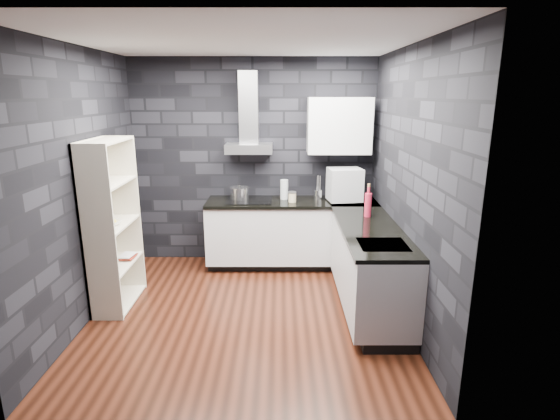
{
  "coord_description": "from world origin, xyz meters",
  "views": [
    {
      "loc": [
        0.35,
        -4.2,
        2.24
      ],
      "look_at": [
        0.35,
        0.45,
        1.0
      ],
      "focal_mm": 28.0,
      "sensor_mm": 36.0,
      "label": 1
    }
  ],
  "objects_px": {
    "pot": "(240,193)",
    "appliance_garage": "(345,185)",
    "storage_jar": "(292,197)",
    "utensil_crock": "(318,195)",
    "fruit_bowl": "(110,223)",
    "red_bottle": "(368,205)",
    "bookshelf": "(113,225)",
    "glass_vase": "(284,189)"
  },
  "relations": [
    {
      "from": "glass_vase",
      "to": "fruit_bowl",
      "type": "distance_m",
      "value": 2.21
    },
    {
      "from": "bookshelf",
      "to": "fruit_bowl",
      "type": "bearing_deg",
      "value": -76.58
    },
    {
      "from": "pot",
      "to": "glass_vase",
      "type": "distance_m",
      "value": 0.59
    },
    {
      "from": "glass_vase",
      "to": "fruit_bowl",
      "type": "relative_size",
      "value": 1.21
    },
    {
      "from": "pot",
      "to": "appliance_garage",
      "type": "bearing_deg",
      "value": -4.84
    },
    {
      "from": "pot",
      "to": "utensil_crock",
      "type": "bearing_deg",
      "value": 0.18
    },
    {
      "from": "pot",
      "to": "fruit_bowl",
      "type": "distance_m",
      "value": 1.73
    },
    {
      "from": "storage_jar",
      "to": "utensil_crock",
      "type": "distance_m",
      "value": 0.37
    },
    {
      "from": "appliance_garage",
      "to": "bookshelf",
      "type": "xyz_separation_m",
      "value": [
        -2.59,
        -1.03,
        -0.22
      ]
    },
    {
      "from": "bookshelf",
      "to": "fruit_bowl",
      "type": "relative_size",
      "value": 8.54
    },
    {
      "from": "storage_jar",
      "to": "appliance_garage",
      "type": "relative_size",
      "value": 0.29
    },
    {
      "from": "pot",
      "to": "bookshelf",
      "type": "relative_size",
      "value": 0.13
    },
    {
      "from": "glass_vase",
      "to": "utensil_crock",
      "type": "distance_m",
      "value": 0.45
    },
    {
      "from": "fruit_bowl",
      "to": "appliance_garage",
      "type": "bearing_deg",
      "value": 22.76
    },
    {
      "from": "glass_vase",
      "to": "red_bottle",
      "type": "distance_m",
      "value": 1.26
    },
    {
      "from": "utensil_crock",
      "to": "red_bottle",
      "type": "distance_m",
      "value": 0.95
    },
    {
      "from": "appliance_garage",
      "to": "red_bottle",
      "type": "bearing_deg",
      "value": -84.65
    },
    {
      "from": "red_bottle",
      "to": "bookshelf",
      "type": "distance_m",
      "value": 2.78
    },
    {
      "from": "utensil_crock",
      "to": "bookshelf",
      "type": "distance_m",
      "value": 2.54
    },
    {
      "from": "pot",
      "to": "storage_jar",
      "type": "relative_size",
      "value": 2.0
    },
    {
      "from": "glass_vase",
      "to": "fruit_bowl",
      "type": "bearing_deg",
      "value": -145.82
    },
    {
      "from": "glass_vase",
      "to": "bookshelf",
      "type": "height_order",
      "value": "bookshelf"
    },
    {
      "from": "appliance_garage",
      "to": "glass_vase",
      "type": "bearing_deg",
      "value": 160.69
    },
    {
      "from": "pot",
      "to": "fruit_bowl",
      "type": "height_order",
      "value": "pot"
    },
    {
      "from": "storage_jar",
      "to": "appliance_garage",
      "type": "distance_m",
      "value": 0.69
    },
    {
      "from": "pot",
      "to": "appliance_garage",
      "type": "height_order",
      "value": "appliance_garage"
    },
    {
      "from": "utensil_crock",
      "to": "appliance_garage",
      "type": "relative_size",
      "value": 0.31
    },
    {
      "from": "glass_vase",
      "to": "red_bottle",
      "type": "xyz_separation_m",
      "value": [
        0.93,
        -0.85,
        0.01
      ]
    },
    {
      "from": "appliance_garage",
      "to": "red_bottle",
      "type": "distance_m",
      "value": 0.72
    },
    {
      "from": "appliance_garage",
      "to": "red_bottle",
      "type": "xyz_separation_m",
      "value": [
        0.17,
        -0.69,
        -0.09
      ]
    },
    {
      "from": "utensil_crock",
      "to": "bookshelf",
      "type": "bearing_deg",
      "value": -153.21
    },
    {
      "from": "fruit_bowl",
      "to": "utensil_crock",
      "type": "bearing_deg",
      "value": 27.99
    },
    {
      "from": "utensil_crock",
      "to": "storage_jar",
      "type": "bearing_deg",
      "value": -158.87
    },
    {
      "from": "glass_vase",
      "to": "red_bottle",
      "type": "height_order",
      "value": "red_bottle"
    },
    {
      "from": "storage_jar",
      "to": "bookshelf",
      "type": "bearing_deg",
      "value": -152.25
    },
    {
      "from": "red_bottle",
      "to": "fruit_bowl",
      "type": "bearing_deg",
      "value": -171.89
    },
    {
      "from": "storage_jar",
      "to": "appliance_garage",
      "type": "bearing_deg",
      "value": 1.25
    },
    {
      "from": "red_bottle",
      "to": "pot",
      "type": "bearing_deg",
      "value": 151.94
    },
    {
      "from": "glass_vase",
      "to": "storage_jar",
      "type": "xyz_separation_m",
      "value": [
        0.1,
        -0.17,
        -0.07
      ]
    },
    {
      "from": "storage_jar",
      "to": "pot",
      "type": "bearing_deg",
      "value": 169.34
    },
    {
      "from": "storage_jar",
      "to": "red_bottle",
      "type": "height_order",
      "value": "red_bottle"
    },
    {
      "from": "utensil_crock",
      "to": "fruit_bowl",
      "type": "height_order",
      "value": "utensil_crock"
    }
  ]
}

